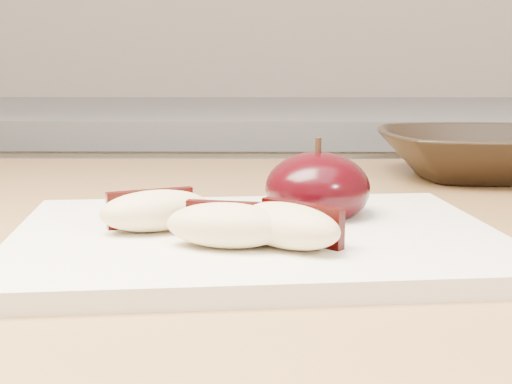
{
  "coord_description": "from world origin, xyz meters",
  "views": [
    {
      "loc": [
        0.05,
        -0.05,
        1.02
      ],
      "look_at": [
        0.05,
        0.4,
        0.94
      ],
      "focal_mm": 50.0,
      "sensor_mm": 36.0,
      "label": 1
    }
  ],
  "objects": [
    {
      "name": "apple_wedge_c",
      "position": [
        0.07,
        0.36,
        0.93
      ],
      "size": [
        0.08,
        0.07,
        0.03
      ],
      "rotation": [
        0.0,
        0.0,
        -0.69
      ],
      "color": "beige",
      "rests_on": "cutting_board"
    },
    {
      "name": "bowl",
      "position": [
        0.27,
        0.68,
        0.92
      ],
      "size": [
        0.21,
        0.21,
        0.05
      ],
      "primitive_type": "imported",
      "rotation": [
        0.0,
        0.0,
        0.02
      ],
      "color": "black",
      "rests_on": "island_counter"
    },
    {
      "name": "apple_wedge_a",
      "position": [
        -0.02,
        0.4,
        0.93
      ],
      "size": [
        0.08,
        0.06,
        0.03
      ],
      "rotation": [
        0.0,
        0.0,
        0.4
      ],
      "color": "beige",
      "rests_on": "cutting_board"
    },
    {
      "name": "cutting_board",
      "position": [
        0.05,
        0.4,
        0.91
      ],
      "size": [
        0.33,
        0.26,
        0.01
      ],
      "primitive_type": "cube",
      "rotation": [
        0.0,
        0.0,
        0.11
      ],
      "color": "silver",
      "rests_on": "island_counter"
    },
    {
      "name": "back_cabinet",
      "position": [
        0.0,
        1.2,
        0.47
      ],
      "size": [
        2.4,
        0.62,
        0.94
      ],
      "color": "silver",
      "rests_on": "ground"
    },
    {
      "name": "apple_half",
      "position": [
        0.09,
        0.45,
        0.93
      ],
      "size": [
        0.09,
        0.09,
        0.06
      ],
      "rotation": [
        0.0,
        0.0,
        0.27
      ],
      "color": "black",
      "rests_on": "cutting_board"
    },
    {
      "name": "apple_wedge_b",
      "position": [
        0.03,
        0.36,
        0.93
      ],
      "size": [
        0.08,
        0.05,
        0.03
      ],
      "rotation": [
        0.0,
        0.0,
        -0.19
      ],
      "color": "beige",
      "rests_on": "cutting_board"
    }
  ]
}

